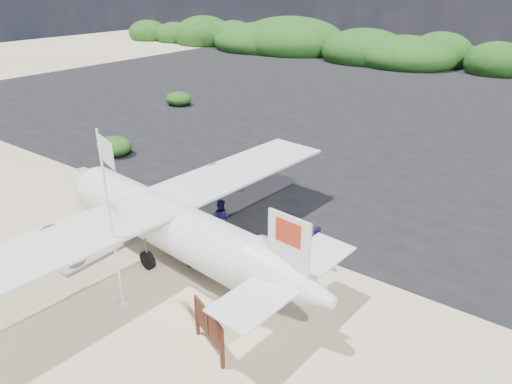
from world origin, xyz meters
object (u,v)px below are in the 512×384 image
crew_a (187,209)px  crew_c (317,248)px  flagpole (123,302)px  baggage_cart (214,269)px  crew_b (221,218)px  signboard (210,350)px

crew_a → crew_c: crew_c is taller
flagpole → crew_c: (4.57, 5.96, 0.95)m
baggage_cart → crew_c: 4.20m
flagpole → crew_b: (-0.20, 5.73, 0.89)m
baggage_cart → crew_a: crew_a is taller
crew_a → crew_b: 1.96m
baggage_cart → signboard: (2.82, -3.45, 0.00)m
baggage_cart → flagpole: size_ratio=0.37×
signboard → crew_a: crew_a is taller
baggage_cart → flagpole: 3.75m
signboard → crew_c: bearing=107.4°
crew_b → signboard: bearing=106.0°
signboard → crew_b: (-4.31, 5.67, 0.89)m
crew_c → signboard: bearing=74.1°
signboard → crew_a: bearing=160.2°
crew_b → flagpole: bearing=70.7°
signboard → crew_a: size_ratio=1.22×
signboard → crew_b: crew_b is taller
flagpole → signboard: flagpole is taller
baggage_cart → crew_b: 2.81m
baggage_cart → flagpole: bearing=-106.9°
signboard → crew_a: 8.42m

